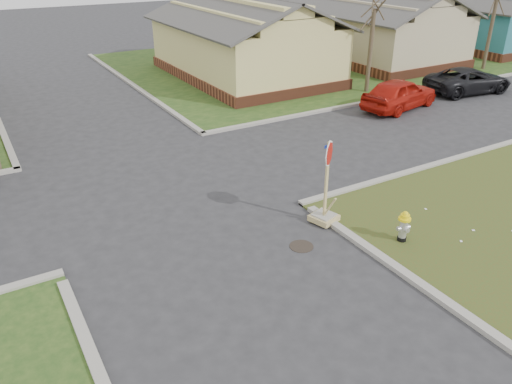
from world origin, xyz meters
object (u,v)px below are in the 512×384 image
stop_sign (325,204)px  red_sedan (400,94)px  dark_pickup (468,80)px  fire_hydrant (404,225)px

stop_sign → red_sedan: bearing=19.5°
stop_sign → dark_pickup: 16.71m
stop_sign → red_sedan: stop_sign is taller
stop_sign → dark_pickup: (15.09, 7.18, 0.08)m
fire_hydrant → red_sedan: size_ratio=0.20×
fire_hydrant → stop_sign: 2.23m
stop_sign → dark_pickup: stop_sign is taller
stop_sign → red_sedan: (9.79, 6.92, 0.16)m
fire_hydrant → dark_pickup: (13.94, 9.10, 0.12)m
fire_hydrant → stop_sign: bearing=133.0°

